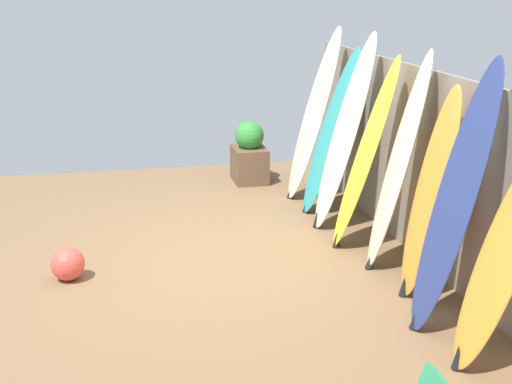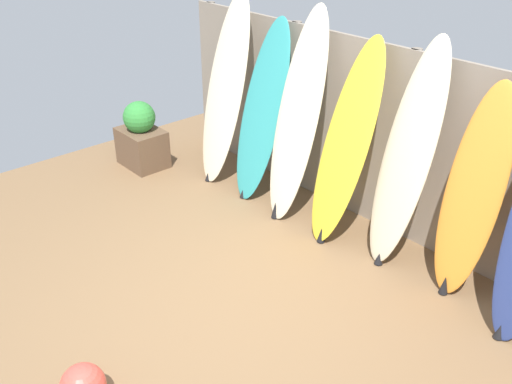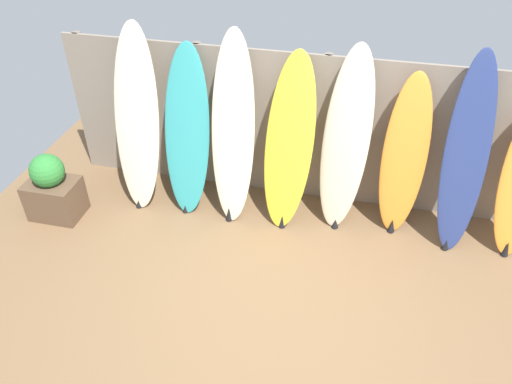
# 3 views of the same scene
# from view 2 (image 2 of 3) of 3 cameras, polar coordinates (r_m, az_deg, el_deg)

# --- Properties ---
(ground) EXTENTS (7.68, 7.68, 0.00)m
(ground) POSITION_cam_2_polar(r_m,az_deg,el_deg) (4.64, -1.92, -12.51)
(ground) COLOR brown
(fence_back) EXTENTS (6.08, 0.11, 1.80)m
(fence_back) POSITION_cam_2_polar(r_m,az_deg,el_deg) (5.45, 14.38, 4.45)
(fence_back) COLOR gray
(fence_back) RESTS_ON ground
(surfboard_cream_0) EXTENTS (0.59, 0.72, 2.07)m
(surfboard_cream_0) POSITION_cam_2_polar(r_m,az_deg,el_deg) (6.39, -3.10, 10.12)
(surfboard_cream_0) COLOR beige
(surfboard_cream_0) RESTS_ON ground
(surfboard_teal_1) EXTENTS (0.58, 0.70, 1.88)m
(surfboard_teal_1) POSITION_cam_2_polar(r_m,az_deg,el_deg) (6.03, 0.63, 8.01)
(surfboard_teal_1) COLOR teal
(surfboard_teal_1) RESTS_ON ground
(surfboard_cream_2) EXTENTS (0.56, 0.73, 2.08)m
(surfboard_cream_2) POSITION_cam_2_polar(r_m,az_deg,el_deg) (5.61, 4.20, 7.43)
(surfboard_cream_2) COLOR beige
(surfboard_cream_2) RESTS_ON ground
(surfboard_yellow_3) EXTENTS (0.59, 0.68, 1.91)m
(surfboard_yellow_3) POSITION_cam_2_polar(r_m,az_deg,el_deg) (5.27, 8.99, 4.66)
(surfboard_yellow_3) COLOR yellow
(surfboard_yellow_3) RESTS_ON ground
(surfboard_cream_4) EXTENTS (0.57, 0.61, 2.02)m
(surfboard_cream_4) POSITION_cam_2_polar(r_m,az_deg,el_deg) (5.00, 14.89, 3.43)
(surfboard_cream_4) COLOR beige
(surfboard_cream_4) RESTS_ON ground
(surfboard_orange_5) EXTENTS (0.48, 0.44, 1.79)m
(surfboard_orange_5) POSITION_cam_2_polar(r_m,az_deg,el_deg) (4.79, 20.87, -0.27)
(surfboard_orange_5) COLOR orange
(surfboard_orange_5) RESTS_ON ground
(planter_box) EXTENTS (0.58, 0.42, 0.81)m
(planter_box) POSITION_cam_2_polar(r_m,az_deg,el_deg) (6.98, -11.40, 5.34)
(planter_box) COLOR brown
(planter_box) RESTS_ON ground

